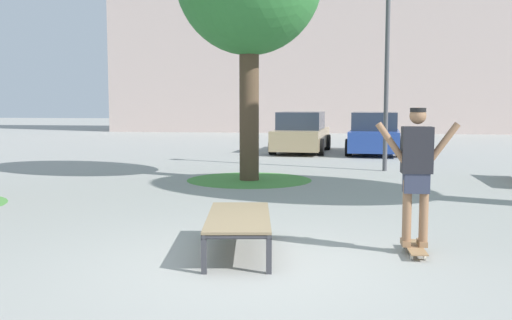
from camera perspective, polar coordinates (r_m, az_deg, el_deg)
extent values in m
plane|color=#999993|center=(6.67, 0.32, -10.44)|extent=(120.00, 120.00, 0.00)
cube|color=beige|center=(37.81, 7.95, 13.02)|extent=(28.57, 4.00, 13.50)
cube|color=#38383D|center=(8.20, -3.98, -6.03)|extent=(0.07, 0.07, 0.38)
cube|color=#38383D|center=(8.18, 0.94, -6.04)|extent=(0.07, 0.07, 0.38)
cube|color=#38383D|center=(6.41, -5.09, -9.34)|extent=(0.07, 0.07, 0.38)
cube|color=#38383D|center=(6.39, 1.26, -9.37)|extent=(0.07, 0.07, 0.38)
cylinder|color=#38383D|center=(7.26, -4.48, -5.83)|extent=(0.33, 1.89, 0.05)
cylinder|color=#38383D|center=(7.24, 1.08, -5.84)|extent=(0.33, 1.89, 0.05)
cylinder|color=#38383D|center=(8.14, -1.53, -4.56)|extent=(0.76, 0.16, 0.05)
cylinder|color=#38383D|center=(6.34, -1.92, -7.50)|extent=(0.76, 0.16, 0.05)
cube|color=#847051|center=(7.23, -1.70, -5.53)|extent=(1.03, 1.99, 0.03)
cube|color=#9E754C|center=(7.48, 15.17, -8.18)|extent=(0.23, 0.81, 0.02)
cylinder|color=silver|center=(7.75, 14.27, -8.10)|extent=(0.03, 0.06, 0.06)
cylinder|color=silver|center=(7.78, 15.37, -8.09)|extent=(0.03, 0.06, 0.06)
cylinder|color=silver|center=(7.22, 14.92, -9.15)|extent=(0.03, 0.06, 0.06)
cylinder|color=silver|center=(7.24, 16.11, -9.13)|extent=(0.03, 0.06, 0.06)
cylinder|color=#8E6647|center=(7.38, 14.48, -5.04)|extent=(0.11, 0.11, 0.82)
cube|color=#99704C|center=(7.50, 14.35, -7.78)|extent=(0.11, 0.24, 0.07)
cylinder|color=#8E6647|center=(7.41, 16.02, -5.03)|extent=(0.11, 0.11, 0.82)
cube|color=#99704C|center=(7.54, 15.87, -7.76)|extent=(0.11, 0.24, 0.07)
cube|color=#33384C|center=(7.34, 15.32, -2.16)|extent=(0.31, 0.21, 0.24)
cube|color=#232328|center=(7.29, 15.41, 0.95)|extent=(0.37, 0.23, 0.56)
cylinder|color=#8E6647|center=(7.25, 13.08, 1.59)|extent=(0.40, 0.10, 0.52)
cylinder|color=#8E6647|center=(7.34, 17.73, 1.52)|extent=(0.40, 0.10, 0.52)
sphere|color=#8E6647|center=(7.27, 15.49, 4.17)|extent=(0.20, 0.20, 0.20)
cylinder|color=black|center=(7.27, 15.50, 4.72)|extent=(0.19, 0.19, 0.05)
cylinder|color=brown|center=(13.88, -0.67, 4.79)|extent=(0.46, 0.46, 3.29)
cylinder|color=#47893D|center=(14.00, -0.66, -1.94)|extent=(2.98, 2.98, 0.01)
cube|color=tan|center=(21.91, 4.44, 2.11)|extent=(1.98, 4.31, 0.70)
cube|color=#2D3847|center=(21.73, 4.40, 3.85)|extent=(1.70, 2.20, 0.64)
cylinder|color=black|center=(23.33, 2.80, 1.81)|extent=(0.26, 0.61, 0.60)
cylinder|color=black|center=(23.12, 6.96, 1.74)|extent=(0.26, 0.61, 0.60)
cylinder|color=black|center=(20.77, 1.63, 1.35)|extent=(0.26, 0.61, 0.60)
cylinder|color=black|center=(20.53, 6.30, 1.27)|extent=(0.26, 0.61, 0.60)
cube|color=#28479E|center=(21.68, 11.45, 1.98)|extent=(1.99, 4.31, 0.70)
cube|color=#2D3847|center=(21.50, 11.47, 3.73)|extent=(1.70, 2.20, 0.64)
cylinder|color=black|center=(23.02, 9.36, 1.69)|extent=(0.26, 0.61, 0.60)
cylinder|color=black|center=(23.00, 13.60, 1.61)|extent=(0.26, 0.61, 0.60)
cylinder|color=black|center=(20.43, 9.00, 1.21)|extent=(0.26, 0.61, 0.60)
cylinder|color=black|center=(20.41, 13.77, 1.11)|extent=(0.26, 0.61, 0.60)
cylinder|color=#4C4C51|center=(16.16, 12.62, 8.70)|extent=(0.12, 0.12, 5.50)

